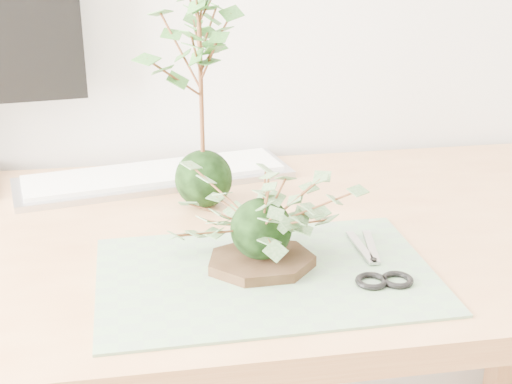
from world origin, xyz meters
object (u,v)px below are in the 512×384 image
ivy_kokedama (261,202)px  maple_kokedama (200,38)px  keyboard (155,176)px  desk (196,284)px

ivy_kokedama → maple_kokedama: 0.31m
ivy_kokedama → keyboard: bearing=109.5°
desk → ivy_kokedama: size_ratio=5.71×
desk → maple_kokedama: maple_kokedama is taller
maple_kokedama → keyboard: bearing=120.7°
ivy_kokedama → keyboard: ivy_kokedama is taller
ivy_kokedama → keyboard: 0.41m
desk → keyboard: 0.27m
keyboard → ivy_kokedama: bearing=-81.2°
desk → keyboard: bearing=101.8°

